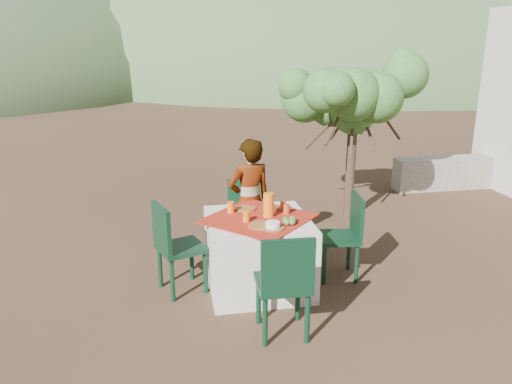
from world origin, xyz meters
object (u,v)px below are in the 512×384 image
Objects in this scene: chair_near at (285,282)px; chair_right at (346,233)px; shrub_tree at (357,105)px; table at (258,253)px; chair_far at (243,212)px; juice_pitcher at (269,205)px; person at (249,201)px; chair_left at (174,244)px.

chair_right is (0.92, 1.03, -0.03)m from chair_near.
shrub_tree is (0.77, 1.83, 1.12)m from chair_right.
chair_far is at bearing 90.27° from table.
juice_pitcher is (0.11, -0.99, 0.41)m from chair_far.
chair_near is 0.67× the size of person.
chair_right is 0.64× the size of person.
juice_pitcher is (-1.63, -1.86, -0.74)m from shrub_tree.
chair_far is at bearing -153.40° from shrub_tree.
chair_far is at bearing -86.62° from chair_near.
table is at bearing 72.29° from person.
table is 1.01m from chair_far.
shrub_tree reaches higher than juice_pitcher.
chair_far is 0.88× the size of chair_near.
chair_left is 3.37m from shrub_tree.
chair_right reaches higher than table.
chair_near reaches higher than chair_far.
chair_right is at bearing -112.99° from shrub_tree.
shrub_tree is at bearing 48.78° from juice_pitcher.
chair_left reaches higher than chair_far.
chair_left is (-0.85, -0.97, 0.05)m from chair_far.
person is 2.29m from shrub_tree.
juice_pitcher is at bearing -110.38° from chair_left.
person is (-0.94, 0.61, 0.21)m from chair_right.
shrub_tree reaches higher than person.
table is 5.34× the size of juice_pitcher.
chair_right is (0.96, -0.96, 0.04)m from chair_far.
person is at bearing -66.98° from chair_far.
shrub_tree is at bearing 164.32° from chair_right.
chair_right is at bearing -26.09° from chair_far.
shrub_tree reaches higher than chair_left.
shrub_tree is (1.71, 1.22, 0.90)m from person.
table is 2.85m from shrub_tree.
juice_pitcher reaches higher than chair_near.
juice_pitcher is (0.07, 1.00, 0.35)m from chair_near.
person reaches higher than juice_pitcher.
shrub_tree is 2.58m from juice_pitcher.
shrub_tree is at bearing -160.48° from person.
person is (-0.02, 1.64, 0.19)m from chair_near.
chair_right is (1.82, 0.02, -0.02)m from chair_left.
table is 0.90× the size of person.
juice_pitcher is (-0.85, -0.03, 0.37)m from chair_right.
shrub_tree reaches higher than table.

